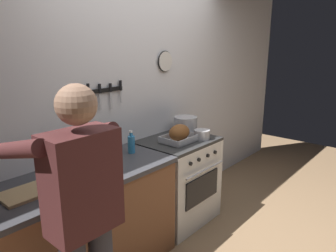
{
  "coord_description": "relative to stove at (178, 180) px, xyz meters",
  "views": [
    {
      "loc": [
        -2.16,
        -0.93,
        1.84
      ],
      "look_at": [
        -0.1,
        0.85,
        1.13
      ],
      "focal_mm": 33.26,
      "sensor_mm": 36.0,
      "label": 1
    }
  ],
  "objects": [
    {
      "name": "saucepan",
      "position": [
        0.17,
        -0.17,
        0.5
      ],
      "size": [
        0.16,
        0.16,
        0.1
      ],
      "color": "#B7B7BC",
      "rests_on": "stove"
    },
    {
      "name": "stove",
      "position": [
        0.0,
        0.0,
        0.0
      ],
      "size": [
        0.76,
        0.67,
        0.9
      ],
      "color": "white",
      "rests_on": "ground"
    },
    {
      "name": "bottle_dish_soap",
      "position": [
        -0.59,
        0.06,
        0.53
      ],
      "size": [
        0.06,
        0.06,
        0.2
      ],
      "color": "#338CCC",
      "rests_on": "counter_block"
    },
    {
      "name": "person_cook",
      "position": [
        -1.53,
        -0.57,
        0.5
      ],
      "size": [
        0.51,
        0.63,
        1.66
      ],
      "rotation": [
        0.0,
        0.0,
        1.46
      ],
      "color": "#383842",
      "rests_on": "ground"
    },
    {
      "name": "bottle_cooking_oil",
      "position": [
        -0.8,
        0.07,
        0.55
      ],
      "size": [
        0.07,
        0.07,
        0.24
      ],
      "color": "gold",
      "rests_on": "counter_block"
    },
    {
      "name": "counter_block",
      "position": [
        -1.42,
        0.0,
        0.0
      ],
      "size": [
        2.03,
        0.65,
        0.9
      ],
      "color": "brown",
      "rests_on": "ground"
    },
    {
      "name": "roasting_pan",
      "position": [
        -0.05,
        -0.05,
        0.53
      ],
      "size": [
        0.35,
        0.26,
        0.18
      ],
      "color": "#B7B7BC",
      "rests_on": "stove"
    },
    {
      "name": "stock_pot",
      "position": [
        0.24,
        0.09,
        0.54
      ],
      "size": [
        0.25,
        0.25,
        0.19
      ],
      "color": "#B7B7BC",
      "rests_on": "stove"
    },
    {
      "name": "cutting_board",
      "position": [
        -1.57,
        -0.02,
        0.46
      ],
      "size": [
        0.36,
        0.24,
        0.02
      ],
      "primitive_type": "cube",
      "color": "tan",
      "rests_on": "counter_block"
    },
    {
      "name": "wall_back",
      "position": [
        -0.22,
        0.36,
        0.85
      ],
      "size": [
        6.0,
        0.13,
        2.6
      ],
      "color": "silver",
      "rests_on": "ground"
    },
    {
      "name": "bottle_olive_oil",
      "position": [
        -0.85,
        0.19,
        0.56
      ],
      "size": [
        0.06,
        0.06,
        0.26
      ],
      "color": "#385623",
      "rests_on": "counter_block"
    }
  ]
}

